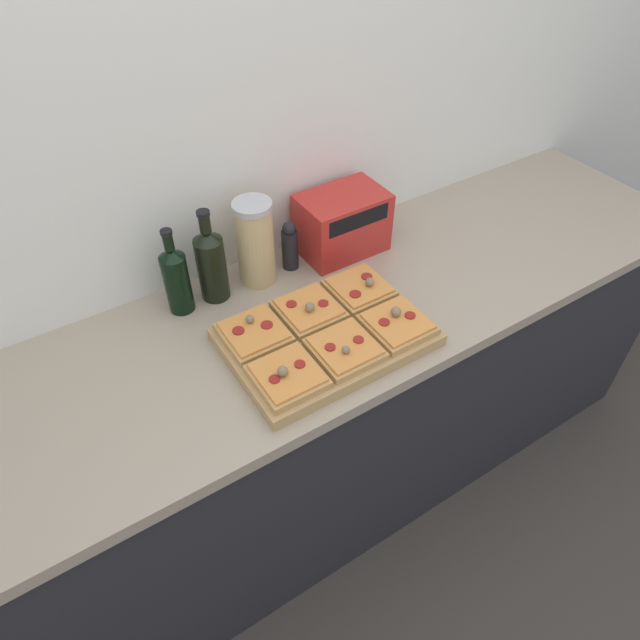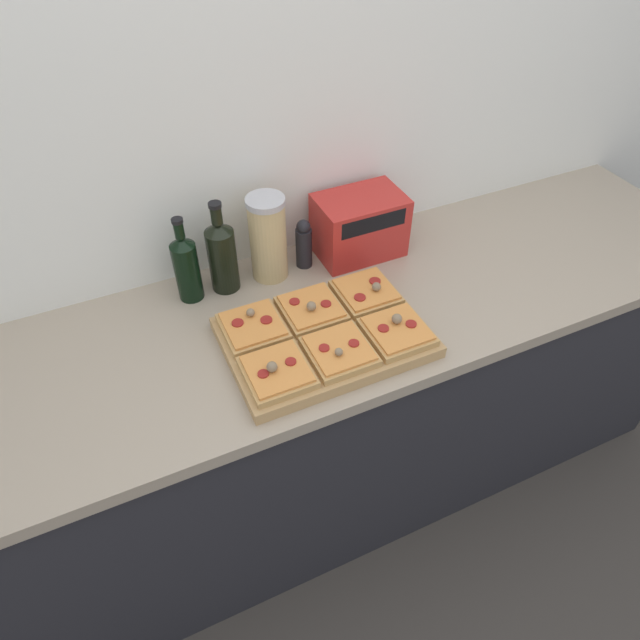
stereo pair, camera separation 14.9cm
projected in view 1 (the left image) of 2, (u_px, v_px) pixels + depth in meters
ground_plane at (372, 548)px, 2.05m from camera, size 12.00×12.00×0.00m
wall_back at (257, 151)px, 1.61m from camera, size 6.00×0.06×2.50m
kitchen_counter at (324, 409)px, 1.93m from camera, size 2.63×0.67×0.92m
cutting_board at (326, 337)px, 1.51m from camera, size 0.52×0.36×0.03m
pizza_slice_back_left at (254, 333)px, 1.48m from camera, size 0.16×0.16×0.05m
pizza_slice_back_center at (309, 310)px, 1.54m from camera, size 0.16×0.16×0.05m
pizza_slice_back_right at (360, 288)px, 1.61m from camera, size 0.16×0.16×0.05m
pizza_slice_front_left at (287, 376)px, 1.37m from camera, size 0.16×0.16×0.05m
pizza_slice_front_center at (345, 349)px, 1.43m from camera, size 0.16×0.16×0.05m
pizza_slice_front_right at (397, 324)px, 1.50m from camera, size 0.16×0.16×0.06m
olive_oil_bottle at (176, 278)px, 1.54m from camera, size 0.07×0.07×0.26m
wine_bottle at (211, 263)px, 1.58m from camera, size 0.08×0.08×0.28m
grain_jar_tall at (255, 243)px, 1.62m from camera, size 0.11×0.11×0.26m
pepper_mill at (290, 246)px, 1.70m from camera, size 0.05×0.05×0.16m
toaster_oven at (342, 223)px, 1.76m from camera, size 0.29×0.17×0.19m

